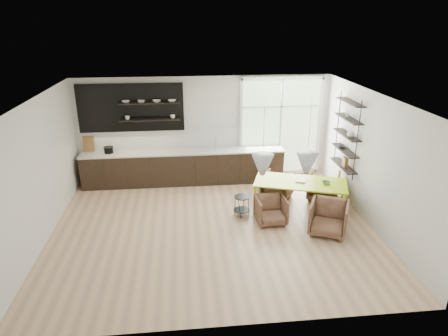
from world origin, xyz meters
TOP-DOWN VIEW (x-y plane):
  - room at (0.58, 1.10)m, footprint 7.02×6.01m
  - kitchen_run at (-0.70, 2.69)m, footprint 5.54×0.69m
  - right_shelving at (3.36, 1.17)m, footprint 0.26×1.22m
  - dining_table at (2.10, 0.59)m, footprint 2.30×1.57m
  - armchair_back_left at (1.76, 1.41)m, footprint 0.98×0.99m
  - armchair_back_right at (2.92, 1.24)m, footprint 1.01×1.02m
  - armchair_front_left at (1.31, 0.13)m, footprint 0.69×0.70m
  - armchair_front_right at (2.44, -0.46)m, footprint 1.04×1.05m
  - wire_stool at (0.71, 0.55)m, footprint 0.38×0.38m
  - table_book at (2.03, 0.71)m, footprint 0.33×0.37m
  - table_bowl at (2.66, 0.42)m, footprint 0.22×0.22m

SIDE VIEW (x-z plane):
  - armchair_front_left at x=1.31m, z-range 0.00..0.61m
  - wire_stool at x=0.71m, z-range 0.07..0.55m
  - armchair_back_left at x=1.76m, z-range 0.00..0.66m
  - armchair_back_right at x=2.92m, z-range 0.00..0.71m
  - armchair_front_right at x=2.44m, z-range 0.00..0.72m
  - kitchen_run at x=-0.70m, z-range -0.78..1.97m
  - dining_table at x=2.10m, z-range 0.33..1.10m
  - table_book at x=2.03m, z-range 0.77..0.80m
  - table_bowl at x=2.66m, z-range 0.77..0.83m
  - room at x=0.58m, z-range 0.00..2.92m
  - right_shelving at x=3.36m, z-range 0.70..2.60m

